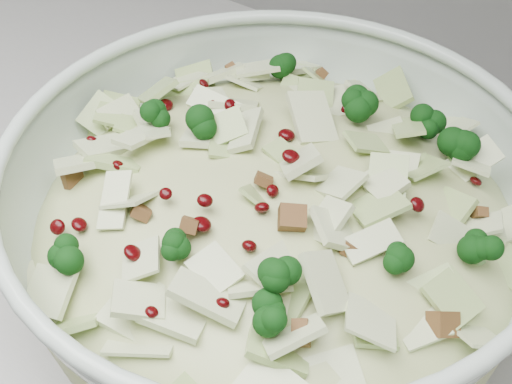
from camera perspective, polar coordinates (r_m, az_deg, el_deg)
mixing_bowl at (r=0.52m, az=1.54°, el=-3.06°), size 0.41×0.41×0.15m
salad at (r=0.50m, az=1.59°, el=-1.13°), size 0.45×0.45×0.15m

